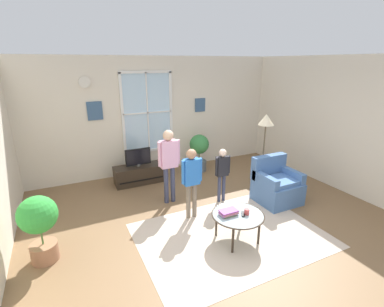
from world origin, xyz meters
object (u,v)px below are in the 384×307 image
(armchair, at_px, (276,186))
(person_pink_shirt, at_px, (169,158))
(television, at_px, (138,157))
(person_blue_shirt, at_px, (191,176))
(cup, at_px, (247,212))
(remote_near_books, at_px, (243,214))
(book_stack, at_px, (229,212))
(coffee_table, at_px, (238,216))
(floor_lamp, at_px, (266,127))
(person_black_shirt, at_px, (222,169))
(potted_plant_by_window, at_px, (199,149))
(tv_stand, at_px, (139,174))
(potted_plant_corner, at_px, (39,223))

(armchair, height_order, person_pink_shirt, person_pink_shirt)
(television, relative_size, armchair, 0.64)
(person_blue_shirt, bearing_deg, cup, -64.64)
(remote_near_books, xyz_separation_m, person_blue_shirt, (-0.40, 0.94, 0.33))
(television, distance_m, book_stack, 2.78)
(coffee_table, height_order, floor_lamp, floor_lamp)
(remote_near_books, bearing_deg, book_stack, 154.54)
(person_black_shirt, relative_size, potted_plant_by_window, 1.15)
(tv_stand, xyz_separation_m, person_black_shirt, (1.21, -1.56, 0.47))
(potted_plant_corner, bearing_deg, armchair, -0.51)
(coffee_table, xyz_separation_m, person_pink_shirt, (-0.47, 1.60, 0.49))
(person_black_shirt, xyz_separation_m, potted_plant_corner, (-3.09, -0.42, -0.08))
(cup, bearing_deg, remote_near_books, 165.24)
(book_stack, bearing_deg, tv_stand, 102.92)
(person_black_shirt, height_order, floor_lamp, floor_lamp)
(person_black_shirt, bearing_deg, person_pink_shirt, 156.26)
(person_black_shirt, relative_size, floor_lamp, 0.66)
(television, height_order, cup, television)
(person_pink_shirt, bearing_deg, remote_near_books, -72.04)
(television, distance_m, potted_plant_corner, 2.74)
(cup, bearing_deg, tv_stand, 107.22)
(television, height_order, person_pink_shirt, person_pink_shirt)
(potted_plant_by_window, bearing_deg, person_pink_shirt, -136.06)
(coffee_table, relative_size, person_blue_shirt, 0.63)
(book_stack, relative_size, floor_lamp, 0.17)
(tv_stand, height_order, person_blue_shirt, person_blue_shirt)
(cup, bearing_deg, person_pink_shirt, 109.52)
(armchair, height_order, book_stack, armchair)
(person_black_shirt, distance_m, floor_lamp, 1.31)
(armchair, bearing_deg, person_pink_shirt, 155.31)
(tv_stand, relative_size, potted_plant_corner, 1.13)
(armchair, bearing_deg, floor_lamp, 76.25)
(book_stack, bearing_deg, person_pink_shirt, 102.24)
(coffee_table, height_order, potted_plant_corner, potted_plant_corner)
(coffee_table, relative_size, person_black_shirt, 0.74)
(book_stack, bearing_deg, remote_near_books, -25.46)
(person_pink_shirt, distance_m, floor_lamp, 2.09)
(coffee_table, xyz_separation_m, book_stack, (-0.14, 0.05, 0.07))
(tv_stand, xyz_separation_m, potted_plant_corner, (-1.89, -1.99, 0.39))
(remote_near_books, height_order, person_blue_shirt, person_blue_shirt)
(person_pink_shirt, bearing_deg, person_black_shirt, -23.74)
(television, xyz_separation_m, potted_plant_corner, (-1.89, -1.99, -0.03))
(book_stack, bearing_deg, television, 102.94)
(coffee_table, distance_m, person_pink_shirt, 1.74)
(armchair, relative_size, remote_near_books, 6.21)
(tv_stand, bearing_deg, potted_plant_corner, -133.50)
(tv_stand, distance_m, book_stack, 2.79)
(person_pink_shirt, bearing_deg, book_stack, -77.76)
(armchair, distance_m, cup, 1.53)
(book_stack, relative_size, cup, 3.01)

